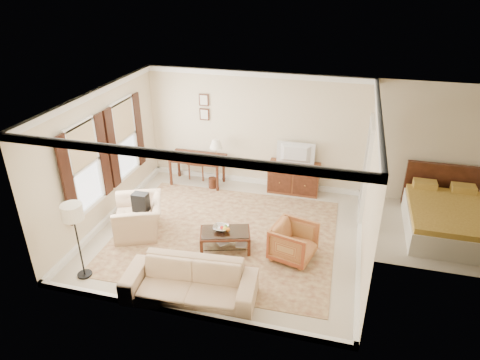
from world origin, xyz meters
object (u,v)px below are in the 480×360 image
at_px(striped_armchair, 294,241).
at_px(writing_desk, 197,160).
at_px(tv, 296,147).
at_px(coffee_table, 225,236).
at_px(club_armchair, 138,212).
at_px(sideboard, 294,178).
at_px(sofa, 190,277).

bearing_deg(striped_armchair, writing_desk, 62.89).
distance_m(tv, striped_armchair, 2.84).
relative_size(tv, coffee_table, 0.79).
bearing_deg(writing_desk, club_armchair, -99.65).
relative_size(sideboard, coffee_table, 1.13).
bearing_deg(sofa, striped_armchair, 41.11).
xyz_separation_m(club_armchair, sofa, (1.77, -1.64, -0.05)).
bearing_deg(striped_armchair, sideboard, 22.66).
bearing_deg(club_armchair, striped_armchair, 64.52).
bearing_deg(tv, striped_armchair, 98.52).
bearing_deg(coffee_table, sofa, -96.36).
height_order(writing_desk, club_armchair, club_armchair).
bearing_deg(coffee_table, club_armchair, 175.92).
bearing_deg(writing_desk, sideboard, 4.25).
bearing_deg(sofa, sideboard, 70.63).
relative_size(tv, sofa, 0.39).
distance_m(striped_armchair, sofa, 2.18).
distance_m(writing_desk, sideboard, 2.49).
distance_m(sideboard, club_armchair, 3.91).
bearing_deg(club_armchair, tv, 108.00).
relative_size(sideboard, tv, 1.42).
xyz_separation_m(striped_armchair, club_armchair, (-3.29, 0.08, 0.09)).
distance_m(coffee_table, club_armchair, 1.95).
relative_size(writing_desk, tv, 1.61).
height_order(coffee_table, sofa, sofa).
xyz_separation_m(writing_desk, sofa, (1.36, -4.09, -0.23)).
height_order(coffee_table, club_armchair, club_armchair).
bearing_deg(sideboard, tv, -90.00).
relative_size(tv, striped_armchair, 1.11).
height_order(striped_armchair, club_armchair, club_armchair).
relative_size(writing_desk, sofa, 0.63).
xyz_separation_m(coffee_table, sofa, (-0.17, -1.50, 0.12)).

